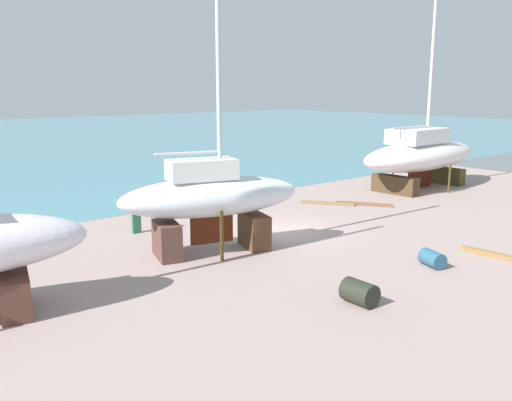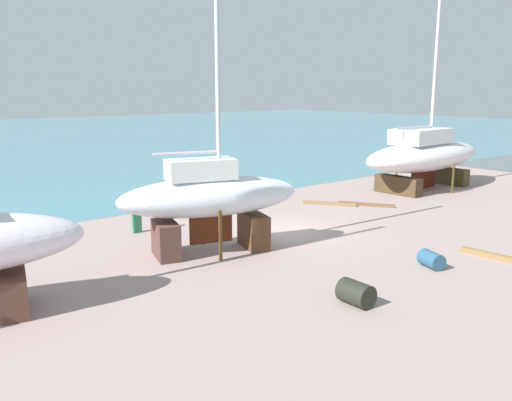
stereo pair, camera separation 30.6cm
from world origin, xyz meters
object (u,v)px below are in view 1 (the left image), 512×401
worker (136,211)px  sailboat_far_slipway (211,198)px  barrel_ochre (432,259)px  sailboat_small_center (421,155)px  barrel_tipped_left (359,293)px

worker → sailboat_far_slipway: bearing=18.0°
sailboat_far_slipway → barrel_ochre: 7.48m
sailboat_small_center → sailboat_far_slipway: bearing=-173.2°
sailboat_far_slipway → sailboat_small_center: (16.06, 2.40, 0.02)m
sailboat_small_center → barrel_ochre: (-11.57, -8.15, -1.66)m
sailboat_small_center → worker: sailboat_small_center is taller
worker → barrel_tipped_left: (1.15, -10.17, -0.54)m
worker → barrel_tipped_left: worker is taller
sailboat_far_slipway → barrel_tipped_left: size_ratio=11.15×
sailboat_small_center → barrel_tipped_left: (-15.71, -8.62, -1.60)m
sailboat_far_slipway → barrel_tipped_left: (0.35, -6.22, -1.58)m
barrel_tipped_left → barrel_ochre: bearing=6.4°
sailboat_far_slipway → worker: bearing=118.4°
sailboat_far_slipway → barrel_ochre: (4.49, -5.76, -1.64)m
sailboat_far_slipway → sailboat_small_center: size_ratio=0.65×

